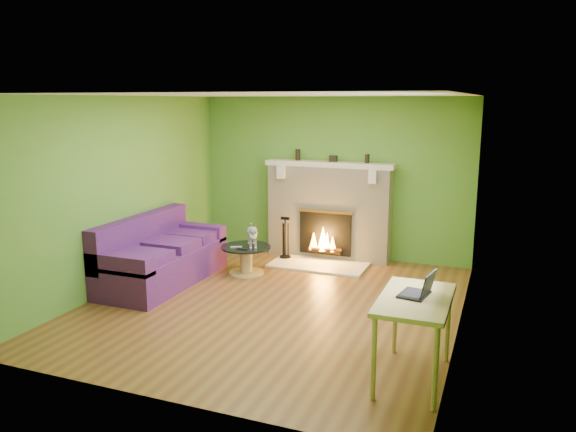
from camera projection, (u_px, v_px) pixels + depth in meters
name	position (u px, v px, depth m)	size (l,w,h in m)	color
floor	(274.00, 304.00, 7.13)	(5.00, 5.00, 0.00)	brown
ceiling	(273.00, 95.00, 6.60)	(5.00, 5.00, 0.00)	white
wall_back	(333.00, 178.00, 9.15)	(5.00, 5.00, 0.00)	#52822A
wall_front	(155.00, 255.00, 4.59)	(5.00, 5.00, 0.00)	#52822A
wall_left	(122.00, 193.00, 7.67)	(5.00, 5.00, 0.00)	#52822A
wall_right	(465.00, 217.00, 6.06)	(5.00, 5.00, 0.00)	#52822A
window_frame	(458.00, 209.00, 5.20)	(1.20, 1.20, 0.00)	silver
window_pane	(457.00, 209.00, 5.20)	(1.06, 1.06, 0.00)	white
fireplace	(329.00, 211.00, 9.08)	(2.10, 0.46, 1.58)	beige
hearth	(318.00, 265.00, 8.77)	(1.50, 0.75, 0.03)	beige
mantel	(329.00, 164.00, 8.91)	(2.10, 0.28, 0.08)	beige
sofa	(159.00, 257.00, 7.93)	(0.95, 2.10, 0.94)	#3A175A
coffee_table	(246.00, 258.00, 8.34)	(0.74, 0.74, 0.42)	tan
desk	(415.00, 307.00, 5.08)	(0.62, 1.08, 0.80)	tan
cat	(252.00, 235.00, 8.28)	(0.20, 0.55, 0.34)	slate
remote_silver	(236.00, 247.00, 8.23)	(0.17, 0.04, 0.02)	gray
remote_black	(242.00, 249.00, 8.13)	(0.16, 0.04, 0.02)	black
laptop	(415.00, 283.00, 5.09)	(0.27, 0.31, 0.24)	black
fire_tools	(285.00, 237.00, 9.05)	(0.18, 0.18, 0.68)	black
mantel_vase_left	(298.00, 155.00, 9.10)	(0.08, 0.08, 0.18)	black
mantel_vase_right	(367.00, 159.00, 8.70)	(0.07, 0.07, 0.14)	black
mantel_box	(333.00, 159.00, 8.90)	(0.12, 0.08, 0.10)	black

